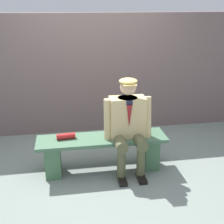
# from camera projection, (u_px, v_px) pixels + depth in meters

# --- Properties ---
(ground_plane) EXTENTS (30.00, 30.00, 0.00)m
(ground_plane) POSITION_uv_depth(u_px,v_px,m) (102.00, 169.00, 4.02)
(ground_plane) COLOR slate
(bench) EXTENTS (1.70, 0.42, 0.47)m
(bench) POSITION_uv_depth(u_px,v_px,m) (102.00, 150.00, 3.92)
(bench) COLOR #42664C
(bench) RESTS_ON ground
(seated_man) EXTENTS (0.62, 0.59, 1.26)m
(seated_man) POSITION_uv_depth(u_px,v_px,m) (128.00, 123.00, 3.77)
(seated_man) COLOR tan
(seated_man) RESTS_ON ground
(rolled_magazine) EXTENTS (0.24, 0.10, 0.08)m
(rolled_magazine) POSITION_uv_depth(u_px,v_px,m) (66.00, 136.00, 3.81)
(rolled_magazine) COLOR #B21E1E
(rolled_magazine) RESTS_ON bench
(stadium_wall) EXTENTS (12.00, 0.24, 1.99)m
(stadium_wall) POSITION_uv_depth(u_px,v_px,m) (91.00, 74.00, 4.99)
(stadium_wall) COLOR #695554
(stadium_wall) RESTS_ON ground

